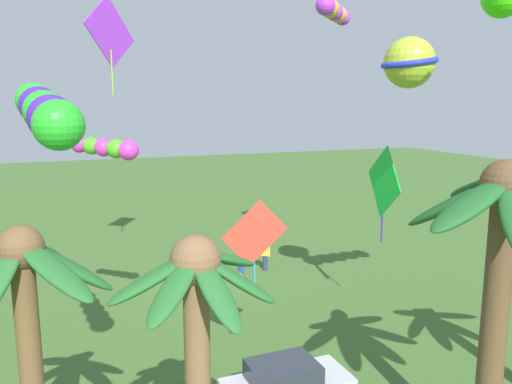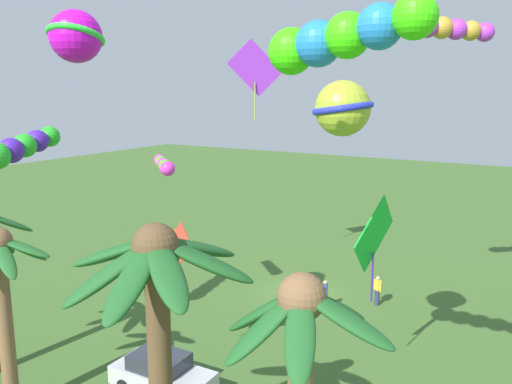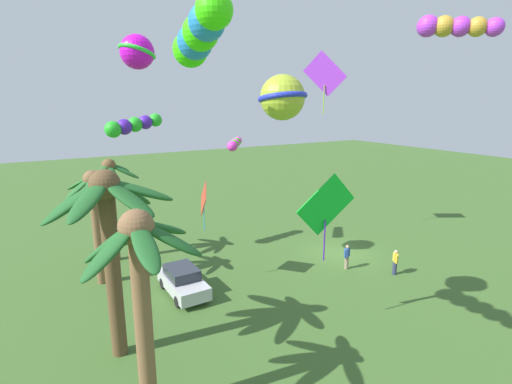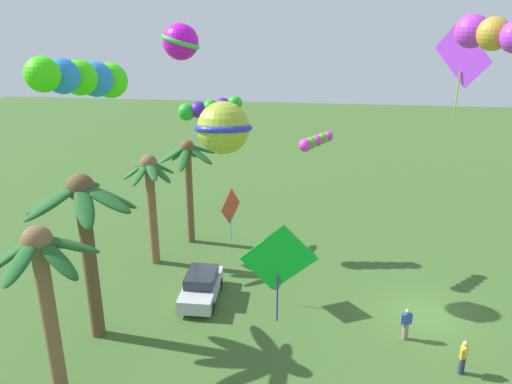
% 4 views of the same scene
% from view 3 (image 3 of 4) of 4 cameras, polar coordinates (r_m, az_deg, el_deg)
% --- Properties ---
extents(ground_plane, '(120.00, 120.00, 0.00)m').
position_cam_3_polar(ground_plane, '(27.81, 12.36, -8.97)').
color(ground_plane, '#3D6028').
extents(palm_tree_0, '(3.40, 3.14, 6.73)m').
position_cam_3_polar(palm_tree_0, '(23.30, -22.88, -1.55)').
color(palm_tree_0, brown).
rests_on(palm_tree_0, ground).
extents(palm_tree_1, '(4.95, 5.03, 7.91)m').
position_cam_3_polar(palm_tree_1, '(15.98, -21.24, -3.75)').
color(palm_tree_1, brown).
rests_on(palm_tree_1, ground).
extents(palm_tree_2, '(3.48, 3.51, 6.86)m').
position_cam_3_polar(palm_tree_2, '(26.46, -20.79, 0.81)').
color(palm_tree_2, brown).
rests_on(palm_tree_2, ground).
extents(palm_tree_3, '(4.07, 3.96, 7.28)m').
position_cam_3_polar(palm_tree_3, '(12.61, -16.89, -11.22)').
color(palm_tree_3, brown).
rests_on(palm_tree_3, ground).
extents(parked_car_0, '(3.94, 1.81, 1.51)m').
position_cam_3_polar(parked_car_0, '(22.08, -10.84, -12.85)').
color(parked_car_0, '#BCBCC1').
rests_on(parked_car_0, ground).
extents(spectator_0, '(0.33, 0.53, 1.59)m').
position_cam_3_polar(spectator_0, '(25.28, 13.37, -9.35)').
color(spectator_0, gray).
rests_on(spectator_0, ground).
extents(spectator_1, '(0.47, 0.40, 1.59)m').
position_cam_3_polar(spectator_1, '(25.35, 20.00, -9.76)').
color(spectator_1, '#2D3351').
rests_on(spectator_1, ground).
extents(kite_ball_0, '(2.26, 2.25, 1.81)m').
position_cam_3_polar(kite_ball_0, '(15.71, 3.97, 13.86)').
color(kite_ball_0, '#A3BA2E').
extents(kite_ball_1, '(2.28, 2.26, 1.75)m').
position_cam_3_polar(kite_ball_1, '(21.88, -17.28, 19.28)').
color(kite_ball_1, '#D80FD5').
extents(kite_diamond_2, '(2.02, 0.62, 2.91)m').
position_cam_3_polar(kite_diamond_2, '(21.46, -7.82, -1.05)').
color(kite_diamond_2, red).
extents(kite_tube_3, '(2.93, 2.70, 1.09)m').
position_cam_3_polar(kite_tube_3, '(20.84, 27.63, 20.99)').
color(kite_tube_3, '#BE35F0').
extents(kite_tube_4, '(2.18, 1.86, 0.80)m').
position_cam_3_polar(kite_tube_4, '(26.23, -3.19, 7.20)').
color(kite_tube_4, '#F134C9').
extents(kite_tube_5, '(1.45, 3.71, 1.42)m').
position_cam_3_polar(kite_tube_5, '(25.62, -17.94, 9.45)').
color(kite_tube_5, green).
extents(kite_diamond_6, '(2.46, 2.10, 4.43)m').
position_cam_3_polar(kite_diamond_6, '(29.11, 10.20, 16.81)').
color(kite_diamond_6, '#A837EB').
extents(kite_diamond_7, '(0.54, 2.88, 4.04)m').
position_cam_3_polar(kite_diamond_7, '(17.07, 10.36, -2.10)').
color(kite_diamond_7, green).
extents(kite_tube_8, '(4.31, 1.65, 1.66)m').
position_cam_3_polar(kite_tube_8, '(12.59, -8.46, 22.11)').
color(kite_tube_8, '#3AF10F').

